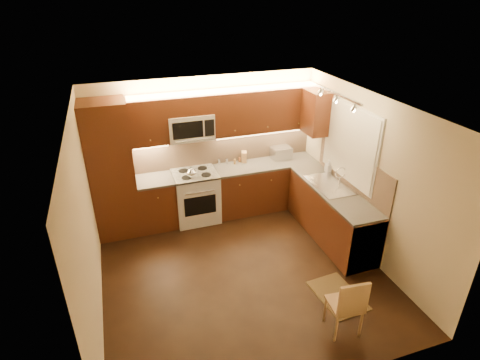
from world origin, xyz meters
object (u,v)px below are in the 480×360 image
object	(u,v)px
soap_bottle	(329,166)
toaster_oven	(281,153)
knife_block	(244,157)
microwave	(190,127)
dining_chair	(345,303)
kettle	(191,172)
sink	(330,181)
stove	(196,196)

from	to	relation	value
soap_bottle	toaster_oven	bearing A→B (deg)	119.93
toaster_oven	knife_block	xyz separation A→B (m)	(-0.72, 0.05, -0.01)
toaster_oven	knife_block	bearing A→B (deg)	172.06
microwave	dining_chair	bearing A→B (deg)	-70.79
kettle	microwave	bearing A→B (deg)	94.44
sink	soap_bottle	size ratio (longest dim) A/B	3.92
stove	microwave	bearing A→B (deg)	90.00
stove	soap_bottle	world-z (taller)	soap_bottle
stove	sink	bearing A→B (deg)	-29.36
kettle	soap_bottle	world-z (taller)	soap_bottle
sink	soap_bottle	world-z (taller)	soap_bottle
sink	soap_bottle	bearing A→B (deg)	62.91
toaster_oven	stove	bearing A→B (deg)	-178.15
microwave	toaster_oven	distance (m)	1.84
kettle	dining_chair	distance (m)	3.23
stove	soap_bottle	xyz separation A→B (m)	(2.24, -0.66, 0.55)
microwave	toaster_oven	xyz separation A→B (m)	(1.70, 0.03, -0.71)
kettle	dining_chair	xyz separation A→B (m)	(1.21, -2.93, -0.60)
stove	soap_bottle	size ratio (longest dim) A/B	4.19
stove	microwave	size ratio (longest dim) A/B	1.21
kettle	soap_bottle	bearing A→B (deg)	9.37
sink	knife_block	xyz separation A→B (m)	(-1.02, 1.34, 0.03)
microwave	sink	size ratio (longest dim) A/B	0.88
stove	knife_block	distance (m)	1.14
kettle	knife_block	size ratio (longest dim) A/B	0.97
sink	kettle	bearing A→B (deg)	154.96
microwave	dining_chair	xyz separation A→B (m)	(1.12, -3.22, -1.30)
toaster_oven	soap_bottle	xyz separation A→B (m)	(0.54, -0.82, 0.00)
toaster_oven	knife_block	distance (m)	0.72
knife_block	toaster_oven	bearing A→B (deg)	13.21
kettle	toaster_oven	xyz separation A→B (m)	(1.79, 0.31, -0.01)
sink	knife_block	world-z (taller)	knife_block
microwave	sink	distance (m)	2.48
kettle	stove	bearing A→B (deg)	81.12
stove	dining_chair	bearing A→B (deg)	-70.01
soap_bottle	knife_block	bearing A→B (deg)	141.65
kettle	soap_bottle	distance (m)	2.38
sink	knife_block	distance (m)	1.68
sink	dining_chair	distance (m)	2.22
stove	sink	xyz separation A→B (m)	(2.00, -1.12, 0.52)
microwave	kettle	size ratio (longest dim) A/B	3.90
microwave	kettle	world-z (taller)	microwave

